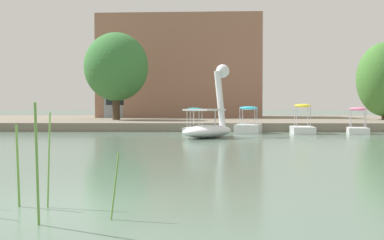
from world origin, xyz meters
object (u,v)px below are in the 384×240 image
object	(u,v)px
pedal_boat_yellow	(302,126)
tree_broadleaf_left	(116,67)
parked_van	(132,106)
pedal_boat_cyan	(248,125)
swan_boat	(210,123)
pedal_boat_pink	(358,126)
pedal_boat_teal	(195,126)

from	to	relation	value
pedal_boat_yellow	tree_broadleaf_left	xyz separation A→B (m)	(-11.79, 8.50, 3.97)
tree_broadleaf_left	parked_van	xyz separation A→B (m)	(0.10, 7.12, -2.81)
pedal_boat_cyan	tree_broadleaf_left	xyz separation A→B (m)	(-8.89, 8.12, 3.96)
parked_van	pedal_boat_cyan	bearing A→B (deg)	-60.02
pedal_boat_cyan	parked_van	distance (m)	17.62
swan_boat	pedal_boat_cyan	bearing A→B (deg)	58.58
swan_boat	pedal_boat_yellow	world-z (taller)	swan_boat
pedal_boat_yellow	parked_van	distance (m)	19.54
swan_boat	pedal_boat_pink	world-z (taller)	swan_boat
swan_boat	parked_van	xyz separation A→B (m)	(-6.56, 18.89, 0.89)
tree_broadleaf_left	parked_van	bearing A→B (deg)	89.18
pedal_boat_cyan	pedal_boat_pink	distance (m)	5.90
tree_broadleaf_left	pedal_boat_pink	bearing A→B (deg)	-30.09
pedal_boat_teal	pedal_boat_yellow	world-z (taller)	pedal_boat_yellow
pedal_boat_yellow	pedal_boat_teal	bearing A→B (deg)	179.04
swan_boat	parked_van	size ratio (longest dim) A/B	0.70
swan_boat	pedal_boat_teal	distance (m)	3.47
pedal_boat_teal	pedal_boat_yellow	xyz separation A→B (m)	(5.89, -0.10, 0.01)
pedal_boat_cyan	pedal_boat_yellow	world-z (taller)	pedal_boat_yellow
tree_broadleaf_left	parked_van	distance (m)	7.65
pedal_boat_pink	swan_boat	bearing A→B (deg)	-158.42
pedal_boat_cyan	tree_broadleaf_left	world-z (taller)	tree_broadleaf_left
pedal_boat_teal	parked_van	distance (m)	16.60
pedal_boat_yellow	pedal_boat_pink	distance (m)	2.99
swan_boat	tree_broadleaf_left	size ratio (longest dim) A/B	0.53
pedal_boat_cyan	parked_van	world-z (taller)	parked_van
pedal_boat_yellow	swan_boat	bearing A→B (deg)	-147.46
tree_broadleaf_left	pedal_boat_cyan	bearing A→B (deg)	-42.39
swan_boat	pedal_boat_pink	bearing A→B (deg)	21.58
swan_boat	pedal_boat_yellow	distance (m)	6.09
swan_boat	pedal_boat_teal	bearing A→B (deg)	102.72
pedal_boat_pink	pedal_boat_cyan	bearing A→B (deg)	175.69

